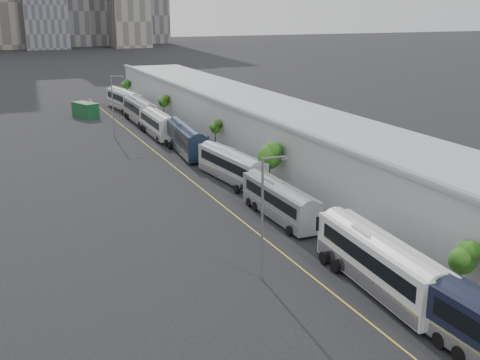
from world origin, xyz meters
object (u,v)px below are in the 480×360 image
bus_7 (140,113)px  bus_3 (280,204)px  bus_5 (187,141)px  suv (83,104)px  bus_4 (231,169)px  bus_2 (379,267)px  street_lamp_near (265,211)px  street_lamp_far (114,103)px  bus_8 (124,102)px  shipping_container (85,110)px  bus_6 (158,126)px

bus_7 → bus_3: bearing=-89.9°
bus_5 → suv: size_ratio=2.80×
bus_3 → bus_4: 13.67m
bus_2 → bus_7: bus_7 is taller
street_lamp_near → street_lamp_far: (0.37, 54.70, 0.09)m
bus_4 → bus_3: bearing=-98.3°
bus_8 → bus_7: bearing=-96.8°
street_lamp_far → suv: (-0.09, 31.10, -4.78)m
bus_8 → street_lamp_near: size_ratio=1.49×
bus_3 → street_lamp_far: size_ratio=1.25×
bus_5 → bus_8: size_ratio=1.01×
street_lamp_far → shipping_container: size_ratio=1.73×
bus_7 → shipping_container: bearing=131.8°
bus_2 → bus_8: (0.50, 84.43, -0.00)m
bus_4 → shipping_container: (-8.61, 49.60, -0.18)m
suv → bus_7: bearing=-76.8°
street_lamp_near → bus_8: bearing=84.7°
street_lamp_near → shipping_container: street_lamp_near is taller
street_lamp_near → bus_4: bearing=72.9°
bus_2 → bus_5: bus_5 is taller
bus_3 → bus_6: (-0.30, 41.90, 0.16)m
shipping_container → bus_7: bearing=-69.2°
street_lamp_far → bus_5: bearing=-64.5°
bus_4 → shipping_container: size_ratio=2.30×
bus_2 → street_lamp_far: 59.92m
bus_8 → suv: size_ratio=2.77×
bus_5 → street_lamp_near: 41.10m
bus_4 → bus_7: 40.64m
bus_6 → bus_2: bearing=-88.9°
bus_2 → bus_6: 58.04m
bus_2 → bus_3: 16.14m
bus_4 → bus_6: bearing=86.1°
bus_4 → bus_2: bearing=-97.3°
bus_4 → suv: size_ratio=2.53×
bus_3 → bus_7: size_ratio=0.85×
bus_6 → bus_8: bearing=89.8°
suv → bus_2: bearing=-91.3°
bus_2 → street_lamp_far: size_ratio=1.46×
bus_6 → bus_7: (0.30, 12.39, 0.10)m
suv → street_lamp_far: bearing=-95.3°
bus_4 → bus_5: bearing=85.9°
bus_2 → street_lamp_near: size_ratio=1.49×
street_lamp_near → street_lamp_far: street_lamp_far is taller
bus_7 → shipping_container: 12.01m
bus_3 → bus_5: 28.90m
bus_2 → suv: bearing=97.7°
bus_2 → street_lamp_near: bearing=148.9°
bus_7 → street_lamp_near: 66.17m
bus_7 → street_lamp_far: (-6.70, -10.99, 3.75)m
bus_5 → suv: 46.05m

